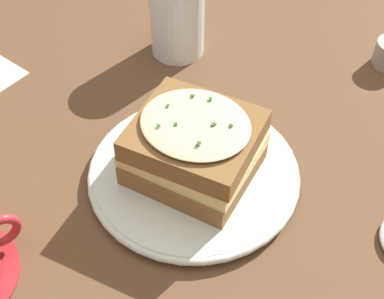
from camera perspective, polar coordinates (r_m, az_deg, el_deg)
ground_plane at (r=0.58m, az=-1.53°, el=-4.63°), size 2.40×2.40×0.00m
dinner_plate at (r=0.58m, az=0.00°, el=-2.41°), size 0.23×0.23×0.01m
sandwich at (r=0.55m, az=-0.00°, el=0.46°), size 0.15×0.14×0.07m
water_glass at (r=0.73m, az=-1.60°, el=14.03°), size 0.07×0.07×0.11m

